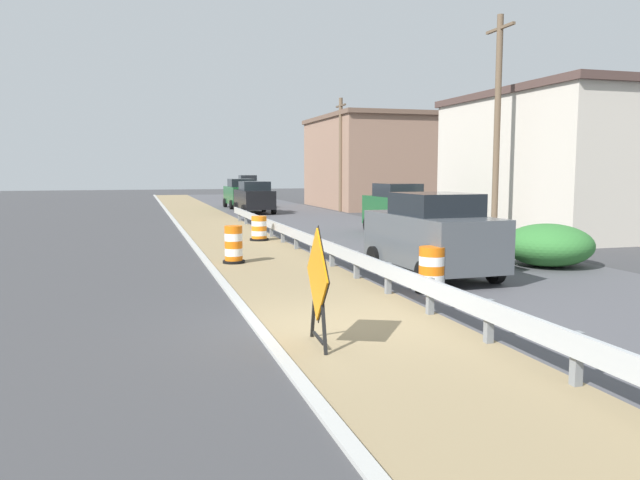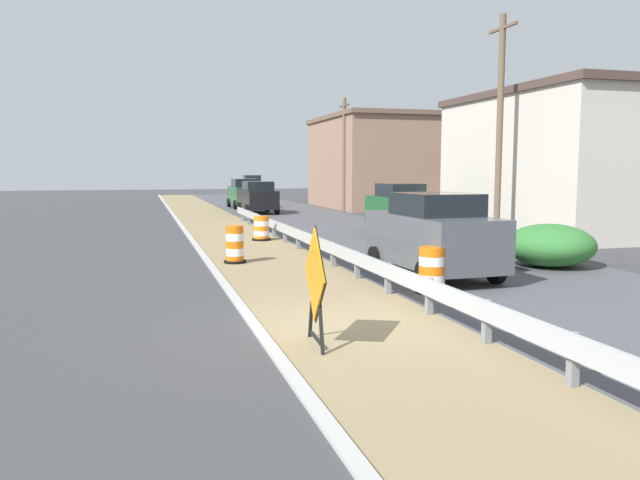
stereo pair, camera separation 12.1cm
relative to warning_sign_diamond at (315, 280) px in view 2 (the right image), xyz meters
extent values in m
plane|color=#3D3D3F|center=(0.60, 1.02, -1.04)|extent=(160.00, 160.00, 0.00)
cube|color=#8E7A56|center=(1.10, 1.02, -1.03)|extent=(3.41, 120.00, 0.01)
cube|color=#4C4C51|center=(6.42, 1.02, -1.04)|extent=(7.23, 120.00, 0.00)
cube|color=#ADADA8|center=(-0.70, 1.02, -1.03)|extent=(0.20, 120.00, 0.11)
cube|color=#ADB2B7|center=(2.56, 4.52, -0.49)|extent=(0.08, 41.13, 0.32)
cube|color=slate|center=(2.64, -2.68, -0.69)|extent=(0.12, 0.12, 0.70)
cube|color=slate|center=(2.64, -0.63, -0.69)|extent=(0.12, 0.12, 0.70)
cube|color=slate|center=(2.64, 1.43, -0.69)|extent=(0.12, 0.12, 0.70)
cube|color=slate|center=(2.64, 3.49, -0.69)|extent=(0.12, 0.12, 0.70)
cube|color=slate|center=(2.64, 5.54, -0.69)|extent=(0.12, 0.12, 0.70)
cube|color=slate|center=(2.64, 7.60, -0.69)|extent=(0.12, 0.12, 0.70)
cube|color=slate|center=(2.64, 9.66, -0.69)|extent=(0.12, 0.12, 0.70)
cube|color=slate|center=(2.64, 11.71, -0.69)|extent=(0.12, 0.12, 0.70)
cube|color=slate|center=(2.64, 13.77, -0.69)|extent=(0.12, 0.12, 0.70)
cube|color=slate|center=(2.64, 15.83, -0.69)|extent=(0.12, 0.12, 0.70)
cube|color=slate|center=(2.64, 17.88, -0.69)|extent=(0.12, 0.12, 0.70)
cube|color=slate|center=(2.64, 19.94, -0.69)|extent=(0.12, 0.12, 0.70)
cube|color=slate|center=(2.64, 22.00, -0.69)|extent=(0.12, 0.12, 0.70)
cube|color=slate|center=(2.64, 24.05, -0.69)|extent=(0.12, 0.12, 0.70)
cube|color=black|center=(-0.01, -0.35, -0.51)|extent=(0.08, 0.39, 1.06)
cube|color=black|center=(0.04, 0.35, -0.51)|extent=(0.08, 0.39, 1.06)
cube|color=black|center=(0.01, 0.00, -0.92)|extent=(0.09, 0.72, 0.04)
cube|color=orange|center=(-0.01, 0.00, 0.09)|extent=(0.13, 1.45, 1.45)
cube|color=black|center=(0.01, 0.00, 0.09)|extent=(0.12, 1.53, 1.53)
cylinder|color=orange|center=(3.64, 3.36, -0.93)|extent=(0.58, 0.58, 0.21)
cylinder|color=white|center=(3.64, 3.36, -0.73)|extent=(0.58, 0.58, 0.21)
cylinder|color=orange|center=(3.64, 3.36, -0.52)|extent=(0.58, 0.58, 0.21)
cylinder|color=white|center=(3.64, 3.36, -0.32)|extent=(0.58, 0.58, 0.21)
cylinder|color=orange|center=(3.64, 3.36, -0.11)|extent=(0.58, 0.58, 0.21)
cylinder|color=black|center=(3.64, 3.36, -1.00)|extent=(0.73, 0.73, 0.08)
cylinder|color=orange|center=(0.06, 9.04, -0.93)|extent=(0.52, 0.52, 0.22)
cylinder|color=white|center=(0.06, 9.04, -0.71)|extent=(0.52, 0.52, 0.22)
cylinder|color=orange|center=(0.06, 9.04, -0.49)|extent=(0.52, 0.52, 0.22)
cylinder|color=white|center=(0.06, 9.04, -0.27)|extent=(0.52, 0.52, 0.22)
cylinder|color=orange|center=(0.06, 9.04, -0.04)|extent=(0.52, 0.52, 0.22)
cylinder|color=black|center=(0.06, 9.04, -1.00)|extent=(0.65, 0.65, 0.08)
cylinder|color=orange|center=(1.91, 14.68, -0.94)|extent=(0.59, 0.59, 0.19)
cylinder|color=white|center=(1.91, 14.68, -0.75)|extent=(0.59, 0.59, 0.19)
cylinder|color=orange|center=(1.91, 14.68, -0.56)|extent=(0.59, 0.59, 0.19)
cylinder|color=white|center=(1.91, 14.68, -0.37)|extent=(0.59, 0.59, 0.19)
cylinder|color=orange|center=(1.91, 14.68, -0.18)|extent=(0.59, 0.59, 0.19)
cylinder|color=black|center=(1.91, 14.68, -1.00)|extent=(0.73, 0.73, 0.08)
cube|color=#195128|center=(4.63, 35.65, -0.11)|extent=(1.97, 4.13, 1.22)
cube|color=black|center=(4.63, 35.49, 0.78)|extent=(1.72, 1.92, 0.56)
cylinder|color=black|center=(3.67, 36.98, -0.72)|extent=(0.24, 0.65, 0.64)
cylinder|color=black|center=(5.53, 37.02, -0.72)|extent=(0.24, 0.65, 0.64)
cylinder|color=black|center=(3.74, 34.28, -0.72)|extent=(0.24, 0.65, 0.64)
cylinder|color=black|center=(5.60, 34.33, -0.72)|extent=(0.24, 0.65, 0.64)
cube|color=black|center=(8.07, 52.41, -0.05)|extent=(1.86, 4.20, 1.33)
cube|color=black|center=(8.07, 52.57, 0.90)|extent=(1.62, 1.96, 0.56)
cylinder|color=black|center=(8.90, 51.01, -0.72)|extent=(0.24, 0.65, 0.64)
cylinder|color=black|center=(7.16, 51.06, -0.72)|extent=(0.24, 0.65, 0.64)
cylinder|color=black|center=(8.98, 53.75, -0.72)|extent=(0.24, 0.65, 0.64)
cylinder|color=black|center=(7.24, 53.80, -0.72)|extent=(0.24, 0.65, 0.64)
cube|color=black|center=(4.55, 29.99, -0.15)|extent=(1.96, 4.28, 1.14)
cube|color=black|center=(4.55, 29.82, 0.70)|extent=(1.72, 1.99, 0.56)
cylinder|color=black|center=(3.58, 31.37, -0.72)|extent=(0.23, 0.64, 0.64)
cylinder|color=black|center=(5.45, 31.41, -0.72)|extent=(0.23, 0.64, 0.64)
cylinder|color=black|center=(3.65, 28.57, -0.72)|extent=(0.23, 0.64, 0.64)
cylinder|color=black|center=(5.51, 28.61, -0.72)|extent=(0.23, 0.64, 0.64)
cube|color=#195128|center=(8.10, 15.42, -0.08)|extent=(1.85, 4.14, 1.28)
cube|color=black|center=(8.10, 15.58, 0.84)|extent=(1.60, 1.93, 0.56)
cylinder|color=black|center=(9.01, 14.11, -0.72)|extent=(0.24, 0.65, 0.64)
cylinder|color=black|center=(7.30, 14.04, -0.72)|extent=(0.24, 0.65, 0.64)
cylinder|color=black|center=(8.91, 16.80, -0.72)|extent=(0.24, 0.65, 0.64)
cylinder|color=black|center=(7.20, 16.74, -0.72)|extent=(0.24, 0.65, 0.64)
cube|color=#4C5156|center=(4.62, 5.38, -0.08)|extent=(2.07, 4.47, 1.27)
cube|color=black|center=(4.63, 5.21, 0.83)|extent=(1.79, 2.09, 0.56)
cylinder|color=black|center=(3.62, 6.80, -0.72)|extent=(0.24, 0.65, 0.64)
cylinder|color=black|center=(5.53, 6.87, -0.72)|extent=(0.24, 0.65, 0.64)
cylinder|color=black|center=(3.72, 3.89, -0.72)|extent=(0.24, 0.65, 0.64)
cylinder|color=black|center=(5.63, 3.96, -0.72)|extent=(0.24, 0.65, 0.64)
cube|color=beige|center=(14.81, 13.93, 1.84)|extent=(6.20, 10.12, 5.75)
cube|color=#4C3833|center=(14.81, 13.93, 4.87)|extent=(6.44, 10.52, 0.30)
cube|color=#93705B|center=(13.70, 33.97, 2.12)|extent=(6.65, 10.90, 6.31)
cube|color=brown|center=(13.70, 33.97, 5.42)|extent=(6.91, 11.33, 0.30)
cylinder|color=brown|center=(10.59, 11.97, 3.20)|extent=(0.24, 0.24, 8.49)
cube|color=brown|center=(10.59, 11.97, 6.95)|extent=(0.12, 1.80, 0.10)
cylinder|color=brown|center=(10.32, 30.00, 2.65)|extent=(0.24, 0.24, 7.38)
cube|color=brown|center=(10.32, 30.00, 5.84)|extent=(0.12, 1.80, 0.10)
ellipsoid|color=#337533|center=(8.55, 5.91, -0.43)|extent=(2.50, 2.50, 1.21)
camera|label=1|loc=(-2.66, -9.13, 1.69)|focal=35.06mm
camera|label=2|loc=(-2.55, -9.17, 1.69)|focal=35.06mm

